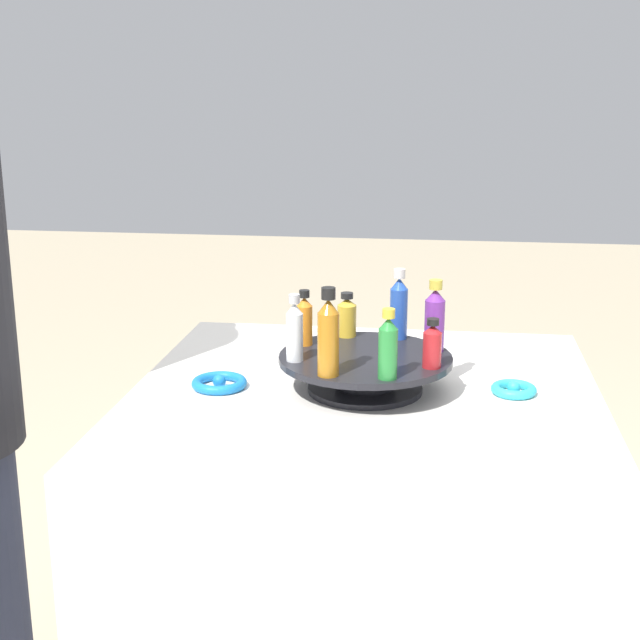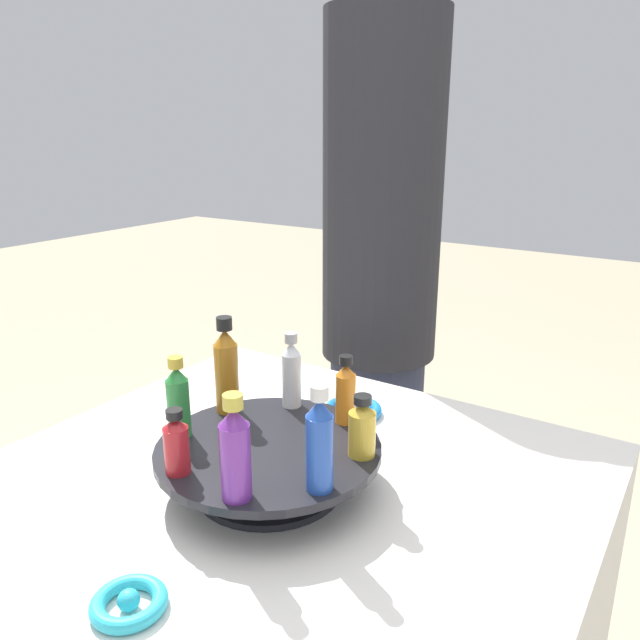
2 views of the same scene
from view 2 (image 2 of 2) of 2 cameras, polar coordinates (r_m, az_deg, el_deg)
display_stand at (r=0.91m, az=-4.70°, el=-12.67°), size 0.32×0.32×0.07m
bottle_orange at (r=0.93m, az=2.35°, el=-6.58°), size 0.03×0.03×0.11m
bottle_clear at (r=0.98m, az=-2.63°, el=-4.84°), size 0.03×0.03×0.12m
bottle_amber at (r=0.97m, az=-8.56°, el=-4.42°), size 0.04×0.04×0.15m
bottle_green at (r=0.91m, az=-12.85°, el=-7.16°), size 0.03×0.03×0.12m
bottle_red at (r=0.83m, az=-13.00°, el=-10.97°), size 0.03×0.03×0.09m
bottle_purple at (r=0.75m, az=-7.77°, el=-11.81°), size 0.04×0.04×0.13m
bottle_blue at (r=0.76m, az=-0.05°, el=-11.15°), size 0.03×0.03×0.14m
bottle_gold at (r=0.85m, az=3.87°, el=-9.82°), size 0.04×0.04×0.09m
ribbon_bow_blue at (r=1.13m, az=3.04°, el=-8.17°), size 0.10×0.10×0.03m
ribbon_bow_teal at (r=0.76m, az=-17.07°, el=-23.47°), size 0.08×0.08×0.02m
person_figure at (r=1.56m, az=5.46°, el=1.96°), size 0.28×0.28×1.67m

